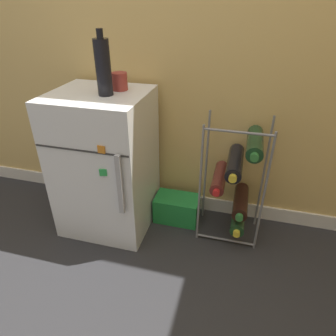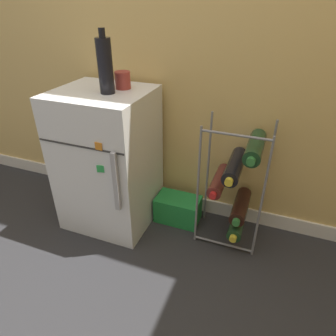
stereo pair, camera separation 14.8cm
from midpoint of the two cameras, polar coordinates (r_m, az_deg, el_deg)
name	(u,v)px [view 1 (the left image)]	position (r m, az deg, el deg)	size (l,w,h in m)	color
ground_plane	(176,270)	(1.60, -1.29, -18.88)	(14.00, 14.00, 0.00)	#28282B
mini_fridge	(106,163)	(1.71, -14.20, 0.81)	(0.48, 0.47, 0.79)	silver
wine_rack	(238,181)	(1.60, 10.62, -2.46)	(0.33, 0.32, 0.69)	slate
soda_box	(177,208)	(1.83, -0.62, -7.75)	(0.26, 0.16, 0.16)	#1E7F38
fridge_top_cup	(120,81)	(1.57, -12.00, 15.81)	(0.08, 0.08, 0.09)	maroon
fridge_top_bottle	(103,67)	(1.48, -15.22, 18.04)	(0.07, 0.07, 0.29)	black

